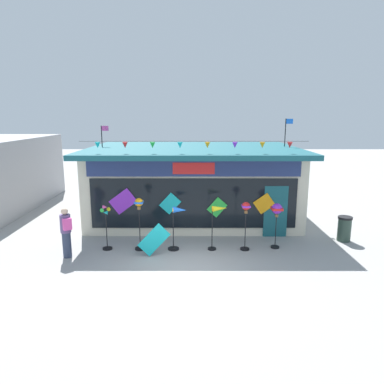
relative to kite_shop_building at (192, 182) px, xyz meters
The scene contains 11 objects.
ground_plane 6.14m from the kite_shop_building, 92.24° to the right, with size 80.00×80.00×0.00m, color #9E9B99.
kite_shop_building is the anchor object (origin of this frame).
wind_spinner_far_left 5.33m from the kite_shop_building, 125.19° to the right, with size 0.34×0.34×1.61m.
wind_spinner_left 4.71m from the kite_shop_building, 113.65° to the right, with size 0.38×0.38×1.85m.
wind_spinner_center_left 4.40m from the kite_shop_building, 97.37° to the right, with size 0.68×0.39×1.55m.
wind_spinner_center_right 4.42m from the kite_shop_building, 79.11° to the right, with size 0.69×0.33×1.59m.
wind_spinner_right 4.70m from the kite_shop_building, 67.59° to the right, with size 0.32×0.32×1.72m.
wind_spinner_far_right 5.06m from the kite_shop_building, 55.14° to the right, with size 0.38×0.38×1.63m.
person_near_camera 6.58m from the kite_shop_building, 129.91° to the right, with size 0.44×0.47×1.68m.
trash_bin 6.68m from the kite_shop_building, 31.18° to the right, with size 0.52×0.52×0.94m.
display_kite_on_ground 5.15m from the kite_shop_building, 105.34° to the right, with size 0.56×0.03×1.01m, color #19B7BC.
Camera 1 is at (0.17, -10.35, 4.61)m, focal length 33.70 mm.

